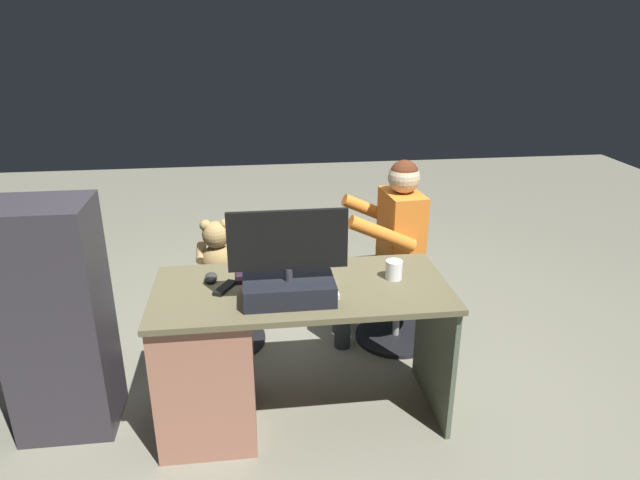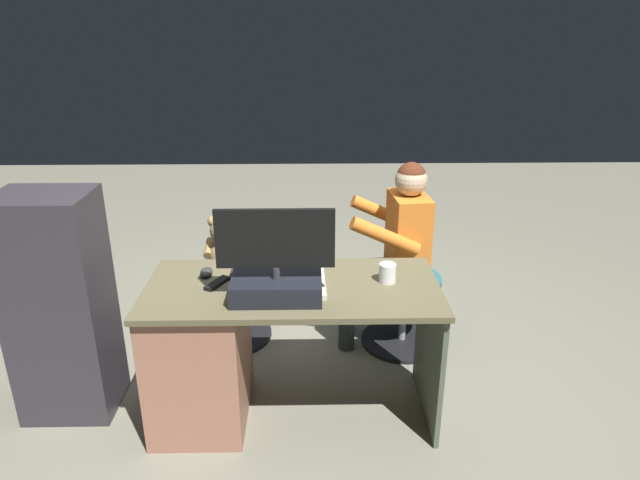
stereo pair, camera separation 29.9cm
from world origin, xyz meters
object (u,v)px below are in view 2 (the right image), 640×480
visitor_chair (404,303)px  tv_remote (217,283)px  computer_mouse (206,272)px  monitor (276,274)px  person (394,242)px  cup (387,273)px  desk (221,347)px  teddy_bear (225,246)px  keyboard (274,272)px  office_chair_teddy (228,299)px

visitor_chair → tv_remote: bearing=32.5°
computer_mouse → visitor_chair: bearing=-153.5°
monitor → person: person is taller
cup → visitor_chair: size_ratio=0.18×
desk → person: 1.18m
teddy_bear → computer_mouse: bearing=90.5°
teddy_bear → person: 1.01m
keyboard → office_chair_teddy: 0.84m
visitor_chair → person: size_ratio=0.44×
monitor → cup: size_ratio=5.64×
computer_mouse → visitor_chair: size_ratio=0.19×
monitor → person: bearing=-129.3°
cup → tv_remote: 0.81m
tv_remote → visitor_chair: (-1.01, -0.64, -0.46)m
computer_mouse → visitor_chair: 1.29m
teddy_bear → visitor_chair: 1.14m
desk → computer_mouse: computer_mouse is taller
monitor → visitor_chair: (-0.72, -0.78, -0.56)m
monitor → office_chair_teddy: monitor is taller
desk → keyboard: bearing=-154.0°
desk → person: bearing=-144.6°
office_chair_teddy → person: (-1.00, 0.08, 0.41)m
tv_remote → person: size_ratio=0.13×
computer_mouse → tv_remote: 0.13m
monitor → computer_mouse: monitor is taller
keyboard → cup: cup is taller
cup → monitor: bearing=16.8°
monitor → visitor_chair: bearing=-132.8°
cup → tv_remote: bearing=1.4°
computer_mouse → office_chair_teddy: bearing=-89.5°
desk → person: size_ratio=1.21×
monitor → visitor_chair: size_ratio=1.03×
monitor → teddy_bear: bearing=-67.7°
computer_mouse → keyboard: bearing=-178.5°
visitor_chair → person: bearing=-4.8°
keyboard → person: bearing=-141.3°
monitor → office_chair_teddy: size_ratio=0.99×
keyboard → office_chair_teddy: keyboard is taller
office_chair_teddy → teddy_bear: bearing=-90.0°
cup → person: bearing=-101.1°
desk → visitor_chair: desk is taller
tv_remote → teddy_bear: teddy_bear is taller
visitor_chair → person: person is taller
keyboard → teddy_bear: size_ratio=1.17×
office_chair_teddy → person: bearing=175.2°
keyboard → office_chair_teddy: (0.33, -0.62, -0.46)m
monitor → tv_remote: size_ratio=3.46×
monitor → cup: bearing=-163.2°
keyboard → cup: size_ratio=4.57×
cup → tv_remote: cup is taller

